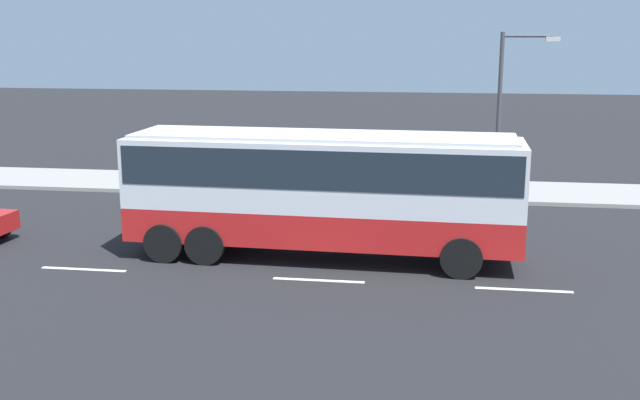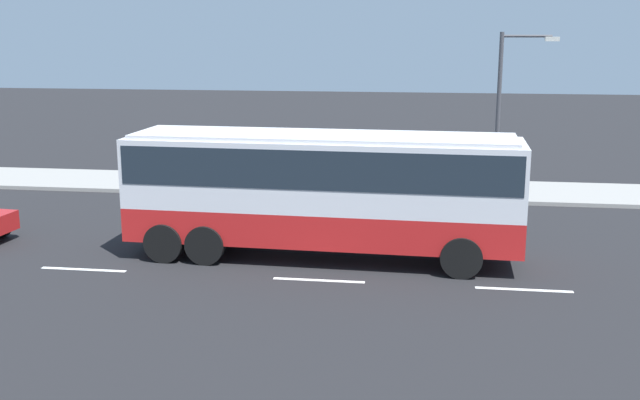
% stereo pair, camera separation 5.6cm
% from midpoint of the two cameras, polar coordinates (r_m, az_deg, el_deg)
% --- Properties ---
extents(ground_plane, '(120.00, 120.00, 0.00)m').
position_cam_midpoint_polar(ground_plane, '(22.13, -0.85, -4.02)').
color(ground_plane, black).
extents(sidewalk_curb, '(80.00, 4.00, 0.15)m').
position_cam_midpoint_polar(sidewalk_curb, '(31.02, 1.81, 0.96)').
color(sidewalk_curb, gray).
rests_on(sidewalk_curb, ground_plane).
extents(lane_centreline, '(46.85, 0.16, 0.01)m').
position_cam_midpoint_polar(lane_centreline, '(19.59, 7.75, -6.35)').
color(lane_centreline, white).
rests_on(lane_centreline, ground_plane).
extents(coach_bus, '(11.05, 3.02, 3.54)m').
position_cam_midpoint_polar(coach_bus, '(21.22, 0.11, 1.36)').
color(coach_bus, red).
rests_on(coach_bus, ground_plane).
extents(pedestrian_near_curb, '(0.32, 0.32, 1.72)m').
position_cam_midpoint_polar(pedestrian_near_curb, '(30.25, 0.62, 2.73)').
color(pedestrian_near_curb, brown).
rests_on(pedestrian_near_curb, sidewalk_curb).
extents(street_lamp, '(2.10, 0.24, 6.14)m').
position_cam_midpoint_polar(street_lamp, '(28.98, 13.73, 7.17)').
color(street_lamp, '#47474C').
rests_on(street_lamp, sidewalk_curb).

